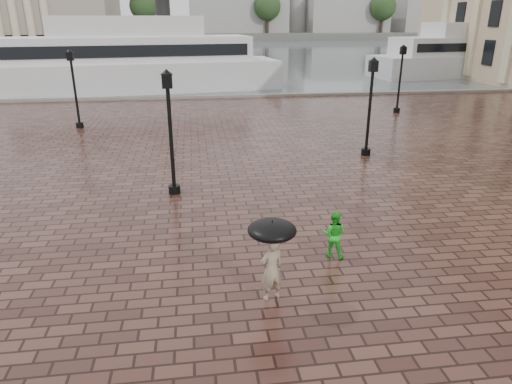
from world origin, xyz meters
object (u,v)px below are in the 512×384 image
at_px(adult_pedestrian, 272,269).
at_px(ferry_far, 473,54).
at_px(child_pedestrian, 334,234).
at_px(ferry_near, 130,61).
at_px(street_lamps, 263,97).

height_order(adult_pedestrian, ferry_far, ferry_far).
distance_m(adult_pedestrian, ferry_far, 51.37).
height_order(child_pedestrian, ferry_near, ferry_near).
relative_size(street_lamps, adult_pedestrian, 13.68).
bearing_deg(adult_pedestrian, ferry_near, -96.17).
distance_m(child_pedestrian, ferry_far, 48.75).
distance_m(ferry_near, ferry_far, 38.07).
xyz_separation_m(street_lamps, ferry_near, (-9.05, 19.50, 0.30)).
height_order(street_lamps, ferry_near, ferry_near).
distance_m(adult_pedestrian, ferry_near, 35.08).
height_order(street_lamps, adult_pedestrian, street_lamps).
height_order(street_lamps, ferry_far, ferry_far).
distance_m(street_lamps, ferry_far, 38.85).
bearing_deg(ferry_far, child_pedestrian, -133.34).
xyz_separation_m(adult_pedestrian, ferry_near, (-7.01, 34.33, 1.84)).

